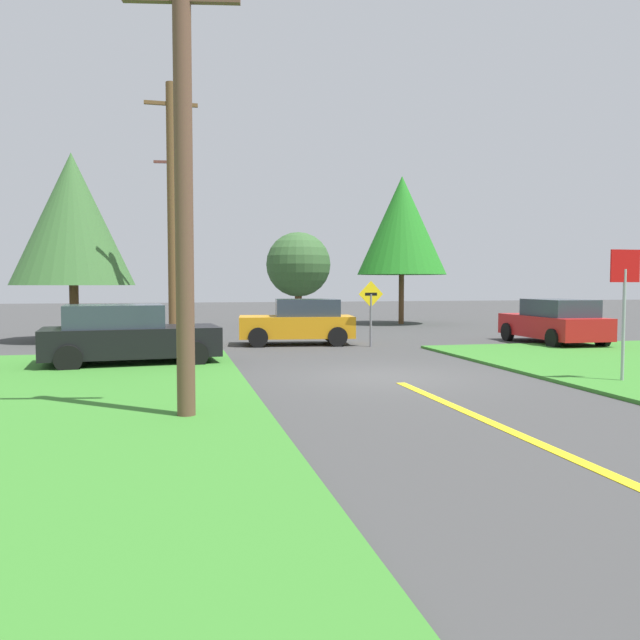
% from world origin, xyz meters
% --- Properties ---
extents(ground_plane, '(120.00, 120.00, 0.00)m').
position_xyz_m(ground_plane, '(0.00, 0.00, 0.00)').
color(ground_plane, '#3C3C3C').
extents(lane_stripe_center, '(0.20, 14.00, 0.01)m').
position_xyz_m(lane_stripe_center, '(0.00, -8.00, 0.01)').
color(lane_stripe_center, yellow).
rests_on(lane_stripe_center, ground).
extents(stop_sign, '(0.70, 0.07, 2.90)m').
position_xyz_m(stop_sign, '(4.66, -2.16, 2.02)').
color(stop_sign, '#9EA0A8').
rests_on(stop_sign, ground).
extents(parked_car_near_building, '(4.68, 2.53, 1.62)m').
position_xyz_m(parked_car_near_building, '(-6.03, 3.46, 0.81)').
color(parked_car_near_building, black).
rests_on(parked_car_near_building, ground).
extents(car_approaching_junction, '(4.20, 2.33, 1.62)m').
position_xyz_m(car_approaching_junction, '(-0.47, 8.13, 0.80)').
color(car_approaching_junction, orange).
rests_on(car_approaching_junction, ground).
extents(car_on_crossroad, '(2.15, 4.57, 1.62)m').
position_xyz_m(car_on_crossroad, '(8.43, 6.15, 0.81)').
color(car_on_crossroad, red).
rests_on(car_on_crossroad, ground).
extents(utility_pole_near, '(1.79, 0.43, 7.12)m').
position_xyz_m(utility_pole_near, '(-4.63, -3.78, 3.68)').
color(utility_pole_near, brown).
rests_on(utility_pole_near, ground).
extents(utility_pole_mid, '(1.80, 0.35, 9.05)m').
position_xyz_m(utility_pole_mid, '(-4.82, 8.70, 4.61)').
color(utility_pole_mid, brown).
rests_on(utility_pole_mid, ground).
extents(utility_pole_far, '(1.80, 0.33, 8.61)m').
position_xyz_m(utility_pole_far, '(-4.77, 17.17, 4.40)').
color(utility_pole_far, brown).
rests_on(utility_pole_far, ground).
extents(direction_sign, '(0.90, 0.14, 2.27)m').
position_xyz_m(direction_sign, '(1.78, 6.81, 1.40)').
color(direction_sign, slate).
rests_on(direction_sign, ground).
extents(oak_tree_left, '(4.77, 4.77, 7.90)m').
position_xyz_m(oak_tree_left, '(7.12, 18.29, 5.27)').
color(oak_tree_left, brown).
rests_on(oak_tree_left, ground).
extents(pine_tree_center, '(3.31, 3.31, 4.81)m').
position_xyz_m(pine_tree_center, '(1.45, 18.13, 3.14)').
color(pine_tree_center, brown).
rests_on(pine_tree_center, ground).
extents(oak_tree_right, '(4.52, 4.52, 7.08)m').
position_xyz_m(oak_tree_right, '(-8.51, 11.54, 4.59)').
color(oak_tree_right, brown).
rests_on(oak_tree_right, ground).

